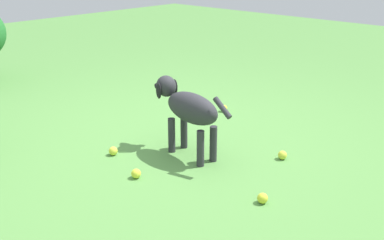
% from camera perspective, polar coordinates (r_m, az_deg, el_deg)
% --- Properties ---
extents(ground, '(14.00, 14.00, 0.00)m').
position_cam_1_polar(ground, '(3.62, -2.01, -3.03)').
color(ground, '#548C42').
extents(dog, '(0.25, 0.82, 0.56)m').
position_cam_1_polar(dog, '(3.31, -0.55, 1.54)').
color(dog, '#2D2D33').
rests_on(dog, ground).
extents(tennis_ball_0, '(0.07, 0.07, 0.07)m').
position_cam_1_polar(tennis_ball_0, '(4.34, 4.00, 1.46)').
color(tennis_ball_0, '#D1D533').
rests_on(tennis_ball_0, ground).
extents(tennis_ball_1, '(0.07, 0.07, 0.07)m').
position_cam_1_polar(tennis_ball_1, '(2.84, 8.79, -9.61)').
color(tennis_ball_1, '#CED736').
rests_on(tennis_ball_1, ground).
extents(tennis_ball_2, '(0.07, 0.07, 0.07)m').
position_cam_1_polar(tennis_ball_2, '(3.11, -6.99, -6.65)').
color(tennis_ball_2, '#D5E039').
rests_on(tennis_ball_2, ground).
extents(tennis_ball_3, '(0.07, 0.07, 0.07)m').
position_cam_1_polar(tennis_ball_3, '(3.42, 11.21, -4.31)').
color(tennis_ball_3, '#CFD73E').
rests_on(tennis_ball_3, ground).
extents(tennis_ball_4, '(0.07, 0.07, 0.07)m').
position_cam_1_polar(tennis_ball_4, '(3.47, -9.80, -3.82)').
color(tennis_ball_4, '#D7E23F').
rests_on(tennis_ball_4, ground).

